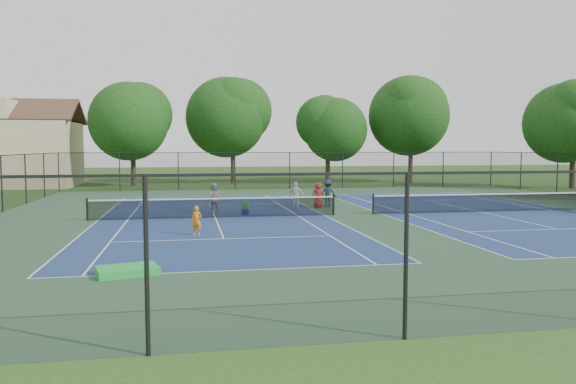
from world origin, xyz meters
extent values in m
plane|color=#234716|center=(0.00, 0.00, 0.00)|extent=(140.00, 140.00, 0.00)
cube|color=#2E5335|center=(0.00, 0.00, 0.00)|extent=(36.00, 36.00, 0.01)
cube|color=navy|center=(-7.00, 0.00, 0.01)|extent=(10.97, 23.77, 0.00)
cube|color=white|center=(-7.00, 11.88, 0.01)|extent=(10.97, 0.06, 0.00)
cube|color=white|center=(-7.00, -11.88, 0.01)|extent=(10.97, 0.06, 0.00)
cube|color=white|center=(-12.48, 0.00, 0.01)|extent=(0.06, 23.77, 0.00)
cube|color=white|center=(-1.51, 0.00, 0.01)|extent=(0.06, 23.77, 0.00)
cube|color=white|center=(-11.12, 0.00, 0.01)|extent=(0.06, 23.77, 0.00)
cube|color=white|center=(-2.88, 0.00, 0.01)|extent=(0.06, 23.77, 0.00)
cube|color=white|center=(-7.00, 6.40, 0.01)|extent=(8.23, 0.06, 0.00)
cube|color=white|center=(-7.00, -6.40, 0.01)|extent=(8.23, 0.06, 0.00)
cube|color=white|center=(-7.00, 0.00, 0.01)|extent=(0.06, 12.80, 0.00)
cylinder|color=black|center=(-12.95, 0.00, 0.54)|extent=(0.10, 0.10, 1.07)
cylinder|color=black|center=(-1.05, 0.00, 0.54)|extent=(0.10, 0.10, 1.07)
cube|color=black|center=(-7.00, 0.00, 0.47)|extent=(11.90, 0.01, 0.90)
cube|color=white|center=(-7.00, 0.00, 0.95)|extent=(11.90, 0.04, 0.07)
cube|color=navy|center=(7.00, 0.00, 0.01)|extent=(10.97, 23.77, 0.00)
cube|color=white|center=(7.00, 11.88, 0.01)|extent=(10.97, 0.06, 0.00)
cube|color=white|center=(1.51, 0.00, 0.01)|extent=(0.06, 23.77, 0.00)
cube|color=white|center=(12.48, 0.00, 0.01)|extent=(0.06, 23.77, 0.00)
cube|color=white|center=(2.88, 0.00, 0.01)|extent=(0.06, 23.77, 0.00)
cube|color=white|center=(11.12, 0.00, 0.01)|extent=(0.06, 23.77, 0.00)
cube|color=white|center=(7.00, 6.40, 0.01)|extent=(8.23, 0.06, 0.00)
cube|color=white|center=(7.00, -6.40, 0.01)|extent=(8.23, 0.06, 0.00)
cube|color=white|center=(7.00, 0.00, 0.01)|extent=(0.06, 12.80, 0.00)
cylinder|color=black|center=(1.05, 0.00, 0.54)|extent=(0.10, 0.10, 1.07)
cube|color=black|center=(7.00, 0.00, 0.47)|extent=(11.90, 0.01, 0.90)
cube|color=white|center=(7.00, 0.00, 0.95)|extent=(11.90, 0.04, 0.07)
cylinder|color=black|center=(-18.00, 18.00, 1.50)|extent=(0.08, 0.08, 3.00)
cylinder|color=black|center=(-13.50, 18.00, 1.50)|extent=(0.08, 0.08, 3.00)
cylinder|color=black|center=(-9.00, 18.00, 1.50)|extent=(0.08, 0.08, 3.00)
cylinder|color=black|center=(-9.00, -18.00, 1.50)|extent=(0.08, 0.08, 3.00)
cylinder|color=black|center=(-4.50, 18.00, 1.50)|extent=(0.08, 0.08, 3.00)
cylinder|color=black|center=(-4.50, -18.00, 1.50)|extent=(0.08, 0.08, 3.00)
cylinder|color=black|center=(0.00, 18.00, 1.50)|extent=(0.08, 0.08, 3.00)
cylinder|color=black|center=(4.50, 18.00, 1.50)|extent=(0.08, 0.08, 3.00)
cylinder|color=black|center=(9.00, 18.00, 1.50)|extent=(0.08, 0.08, 3.00)
cylinder|color=black|center=(13.50, 18.00, 1.50)|extent=(0.08, 0.08, 3.00)
cylinder|color=black|center=(18.00, 18.00, 1.50)|extent=(0.08, 0.08, 3.00)
cylinder|color=black|center=(-18.00, 4.50, 1.50)|extent=(0.08, 0.08, 3.00)
cylinder|color=black|center=(18.00, 9.00, 1.50)|extent=(0.08, 0.08, 3.00)
cylinder|color=black|center=(-18.00, 9.00, 1.50)|extent=(0.08, 0.08, 3.00)
cylinder|color=black|center=(18.00, 13.50, 1.50)|extent=(0.08, 0.08, 3.00)
cylinder|color=black|center=(-18.00, 13.50, 1.50)|extent=(0.08, 0.08, 3.00)
cube|color=black|center=(0.00, 18.00, 1.50)|extent=(36.00, 0.01, 3.00)
cube|color=black|center=(0.00, 18.00, 3.00)|extent=(36.00, 0.05, 0.05)
cylinder|color=#2D2116|center=(-13.00, 24.00, 1.89)|extent=(0.44, 0.44, 3.78)
sphere|color=black|center=(-13.00, 24.00, 5.65)|extent=(6.80, 6.80, 6.80)
sphere|color=black|center=(-13.00, 24.00, 6.31)|extent=(5.58, 5.58, 5.58)
sphere|color=black|center=(-13.00, 24.00, 6.98)|extent=(4.35, 4.35, 4.35)
cylinder|color=#2D2116|center=(-4.00, 26.00, 2.07)|extent=(0.44, 0.44, 4.14)
sphere|color=black|center=(-4.00, 26.00, 6.23)|extent=(7.60, 7.60, 7.60)
sphere|color=black|center=(-4.00, 26.00, 6.85)|extent=(6.23, 6.23, 6.23)
sphere|color=black|center=(-4.00, 26.00, 7.48)|extent=(4.86, 4.86, 4.86)
cylinder|color=#2D2116|center=(5.00, 25.00, 1.71)|extent=(0.44, 0.44, 3.42)
sphere|color=black|center=(5.00, 25.00, 5.07)|extent=(6.00, 6.00, 6.00)
sphere|color=black|center=(5.00, 25.00, 5.77)|extent=(4.92, 4.92, 4.92)
sphere|color=black|center=(5.00, 25.00, 6.48)|extent=(3.84, 3.84, 3.84)
cylinder|color=#2D2116|center=(13.00, 24.00, 2.16)|extent=(0.44, 0.44, 4.32)
sphere|color=black|center=(13.00, 24.00, 6.46)|extent=(7.80, 7.80, 7.80)
sphere|color=black|center=(13.00, 24.00, 7.08)|extent=(6.40, 6.40, 6.40)
sphere|color=black|center=(13.00, 24.00, 7.69)|extent=(4.99, 4.99, 4.99)
cylinder|color=#2D2116|center=(23.00, 14.00, 1.80)|extent=(0.44, 0.44, 3.60)
sphere|color=black|center=(23.00, 14.00, 5.41)|extent=(6.60, 6.60, 6.60)
sphere|color=black|center=(23.00, 14.00, 6.09)|extent=(5.41, 5.41, 5.41)
sphere|color=black|center=(23.00, 14.00, 6.76)|extent=(4.22, 4.22, 4.22)
cube|color=tan|center=(-23.00, 25.00, 2.80)|extent=(10.00, 8.00, 5.60)
cube|color=tan|center=(-23.00, 25.00, 6.48)|extent=(1.20, 8.00, 1.76)
cube|color=#422B1E|center=(-23.00, 23.00, 6.58)|extent=(10.80, 4.10, 2.15)
cube|color=#422B1E|center=(-23.00, 27.00, 6.58)|extent=(10.80, 4.10, 2.15)
imported|color=orange|center=(-7.98, -5.26, 0.58)|extent=(0.49, 0.40, 1.15)
imported|color=gray|center=(-7.00, 1.84, 0.79)|extent=(0.78, 0.61, 1.58)
imported|color=silver|center=(-2.36, 3.23, 0.76)|extent=(0.90, 0.41, 1.51)
imported|color=#1A2439|center=(-0.37, 3.88, 0.79)|extent=(1.12, 0.78, 1.58)
imported|color=maroon|center=(-1.02, 3.52, 0.72)|extent=(0.79, 0.60, 1.45)
cube|color=navy|center=(-5.41, 1.05, 0.15)|extent=(0.44, 0.42, 0.30)
cube|color=green|center=(-5.41, 1.05, 0.49)|extent=(0.39, 0.35, 0.37)
cube|color=green|center=(-9.95, -11.81, 0.11)|extent=(1.82, 1.47, 0.21)
camera|label=1|loc=(-8.32, -27.34, 3.47)|focal=35.00mm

